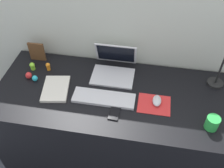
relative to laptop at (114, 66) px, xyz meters
name	(u,v)px	position (x,y,z in m)	size (l,w,h in m)	color
ground_plane	(114,151)	(0.04, -0.22, -0.79)	(6.00, 6.00, 0.00)	#474C56
back_wall	(122,55)	(0.04, 0.17, -0.02)	(2.84, 0.05, 1.54)	beige
desk	(114,126)	(0.04, -0.22, -0.42)	(1.64, 0.69, 0.74)	black
laptop	(114,66)	(0.00, 0.00, 0.00)	(0.30, 0.28, 0.20)	silver
keyboard	(104,98)	(-0.02, -0.28, -0.04)	(0.41, 0.13, 0.02)	silver
mousepad	(154,104)	(0.31, -0.27, -0.05)	(0.21, 0.17, 0.00)	red
mouse	(157,101)	(0.32, -0.25, -0.03)	(0.06, 0.10, 0.03)	silver
cell_phone	(115,112)	(0.07, -0.38, -0.05)	(0.06, 0.13, 0.01)	black
desk_lamp	(223,66)	(0.72, -0.03, 0.14)	(0.11, 0.15, 0.40)	black
notebook_pad	(56,89)	(-0.36, -0.25, -0.04)	(0.17, 0.24, 0.02)	silver
picture_frame	(37,52)	(-0.60, 0.04, 0.02)	(0.12, 0.02, 0.15)	brown
coffee_mug	(212,123)	(0.65, -0.39, -0.01)	(0.08, 0.08, 0.09)	green
toy_figurine_red	(29,75)	(-0.59, -0.17, -0.03)	(0.04, 0.04, 0.05)	red
toy_figurine_cyan	(35,78)	(-0.54, -0.19, -0.03)	(0.04, 0.04, 0.04)	#28B7CC
toy_figurine_lime	(32,66)	(-0.60, -0.08, -0.02)	(0.04, 0.04, 0.06)	#8CDB33
toy_figurine_orange	(48,66)	(-0.48, -0.06, -0.02)	(0.03, 0.03, 0.06)	orange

